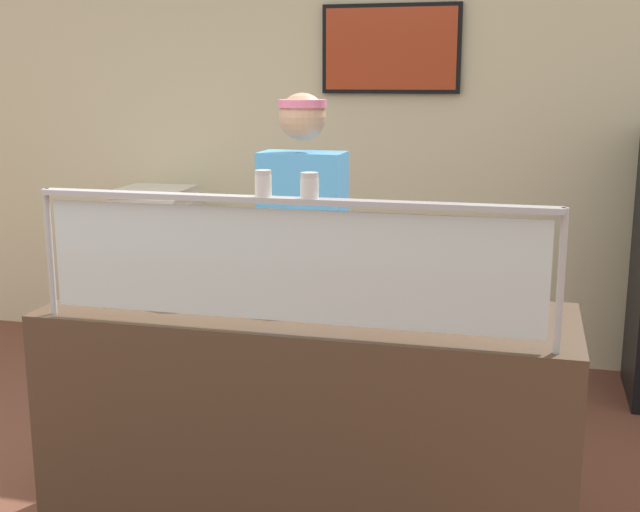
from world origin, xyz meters
The scene contains 11 objects.
ground_plane centered at (1.01, 1.00, 0.00)m, with size 12.00×12.00×0.00m, color brown.
shop_rear_unit centered at (1.01, 2.72, 1.36)m, with size 6.43×0.13×2.70m.
serving_counter centered at (1.01, 0.35, 0.47)m, with size 2.03×0.71×0.95m, color #4C3828.
sneeze_guard centered at (1.01, 0.06, 1.25)m, with size 1.85×0.06×0.48m.
pizza_tray centered at (0.92, 0.44, 0.97)m, with size 0.50×0.50×0.04m.
pizza_server centered at (0.95, 0.42, 0.99)m, with size 0.07×0.28×0.01m, color #ADAFB7.
parmesan_shaker centered at (0.94, 0.06, 1.47)m, with size 0.06×0.06×0.09m.
pepper_flake_shaker centered at (1.10, 0.06, 1.46)m, with size 0.06×0.06×0.09m.
worker_figure centered at (0.83, 0.95, 1.01)m, with size 0.41×0.50×1.76m.
prep_shelf centered at (-0.51, 2.23, 0.43)m, with size 0.70×0.55×0.86m, color #B7BABF.
pizza_box_stack centered at (-0.51, 2.23, 1.00)m, with size 0.49×0.47×0.27m.
Camera 1 is at (1.82, -2.58, 1.82)m, focal length 46.03 mm.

